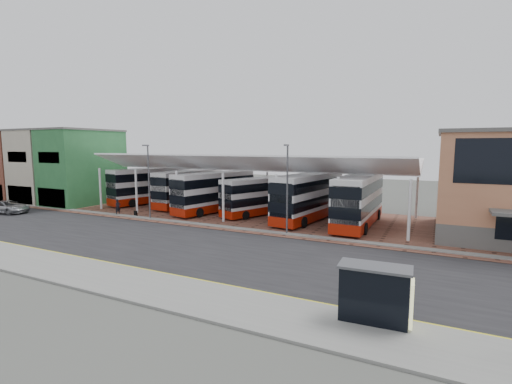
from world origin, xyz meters
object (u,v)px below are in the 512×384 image
Objects in this scene: bus_2 at (215,192)px; pedestrian at (118,207)px; bus_5 at (359,201)px; bus_shelter at (380,290)px; bus_0 at (151,186)px; bus_1 at (190,188)px; bus_4 at (309,197)px; silver_car at (7,207)px; bus_3 at (261,196)px.

bus_2 is 11.21m from pedestrian.
bus_5 is 3.75× the size of bus_shelter.
bus_0 reaches higher than bus_1.
pedestrian is (-20.58, -6.93, -1.55)m from bus_4.
bus_0 is at bearing -176.57° from bus_2.
bus_shelter is (43.72, -9.57, 0.96)m from silver_car.
bus_1 is at bearing -9.66° from pedestrian.
silver_car is 1.63× the size of bus_shelter.
silver_car is (-33.43, -11.75, -1.76)m from bus_4.
bus_2 is 11.78m from bus_4.
silver_car is (-10.06, -13.51, -1.72)m from bus_0.
bus_3 is 0.85× the size of bus_4.
bus_0 is at bearing -176.47° from bus_4.
bus_0 is at bearing -46.16° from silver_car.
bus_1 is 17.25m from bus_4.
bus_5 is (5.32, -0.42, 0.03)m from bus_4.
bus_2 reaches higher than pedestrian.
bus_5 is 2.30× the size of silver_car.
bus_5 reaches higher than bus_shelter.
bus_1 is at bearing -179.21° from bus_4.
bus_4 is at bearing -2.85° from bus_1.
bus_3 is 27.32m from bus_shelter.
silver_car is 44.77m from bus_shelter.
bus_0 reaches higher than silver_car.
bus_3 is at bearing -177.97° from bus_4.
bus_3 reaches higher than bus_shelter.
silver_car is at bearing 164.82° from bus_shelter.
bus_2 is 3.64× the size of bus_shelter.
bus_2 is 30.60m from bus_shelter.
silver_car is at bearing -139.03° from bus_2.
bus_0 is 1.15× the size of bus_3.
bus_3 is 16.47m from pedestrian.
silver_car is at bearing -111.17° from bus_0.
bus_shelter is (27.41, -23.44, -0.67)m from bus_1.
bus_shelter is (33.66, -23.09, -0.75)m from bus_0.
pedestrian is (2.79, -8.70, -1.51)m from bus_0.
bus_3 is at bearing -51.41° from pedestrian.
bus_shelter is at bearing -18.95° from bus_0.
bus_2 is at bearing 6.15° from bus_0.
bus_1 reaches higher than silver_car.
pedestrian is 0.56× the size of bus_shelter.
bus_0 reaches higher than pedestrian.
silver_car is (-38.75, -11.33, -1.78)m from bus_5.
bus_0 is 28.77m from bus_5.
bus_5 is 6.72× the size of pedestrian.
bus_1 is at bearing 173.85° from bus_5.
bus_3 is 5.80× the size of pedestrian.
bus_1 is 5.80m from bus_2.
bus_3 is 30.13m from silver_car.
bus_shelter is (4.97, -20.90, -0.82)m from bus_5.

